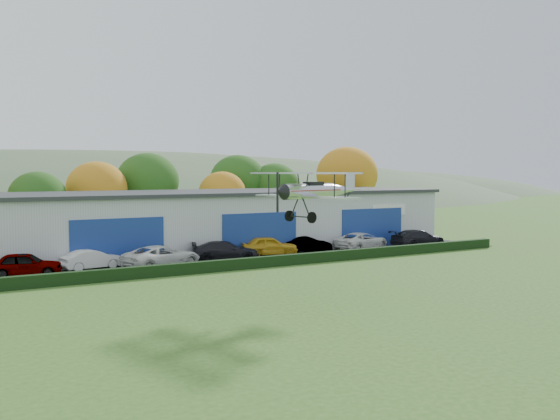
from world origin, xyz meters
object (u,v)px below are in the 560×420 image
car_7 (418,238)px  car_5 (308,244)px  car_0 (25,264)px  car_1 (92,259)px  car_4 (269,246)px  car_2 (162,257)px  car_3 (226,251)px  biplane (315,189)px  car_6 (361,241)px  hangar (229,219)px

car_7 → car_5: bearing=78.0°
car_0 → car_1: (4.58, 0.64, -0.09)m
car_5 → car_0: bearing=109.1°
car_0 → car_5: 23.23m
car_4 → car_7: car_4 is taller
car_1 → car_2: car_2 is taller
car_3 → car_4: bearing=-57.4°
biplane → car_1: bearing=102.7°
car_5 → car_3: bearing=114.8°
car_6 → car_5: bearing=61.3°
car_4 → car_5: size_ratio=1.16×
car_2 → car_7: car_2 is taller
hangar → biplane: (-5.98, -23.12, 3.41)m
car_4 → car_6: (9.03, -0.88, -0.04)m
hangar → biplane: 24.12m
hangar → car_7: bearing=-29.3°
car_1 → car_4: car_4 is taller
car_3 → car_4: (4.42, 0.87, 0.05)m
car_5 → car_4: bearing=111.3°
car_6 → car_7: size_ratio=1.00×
car_0 → car_7: car_7 is taller
car_7 → car_2: bearing=89.5°
hangar → car_6: (9.49, -7.57, -1.83)m
car_1 → car_5: 18.63m
car_5 → car_7: (10.77, -2.24, 0.13)m
car_3 → car_7: size_ratio=0.95×
car_1 → car_5: size_ratio=1.05×
car_3 → car_5: size_ratio=1.28×
hangar → car_4: (0.46, -6.69, -1.79)m
car_0 → biplane: biplane is taller
car_2 → car_6: 19.04m
car_2 → hangar: bearing=-65.8°
car_1 → car_5: bearing=-99.7°
hangar → car_0: (-18.65, -7.27, -1.80)m
car_2 → car_7: size_ratio=1.07×
car_2 → biplane: biplane is taller
car_0 → car_4: car_4 is taller
car_2 → car_6: size_ratio=1.06×
car_3 → biplane: 16.55m
car_1 → car_5: (18.63, 0.27, -0.04)m
car_4 → car_7: size_ratio=0.86×
car_4 → car_5: car_4 is taller
car_0 → car_1: size_ratio=1.09×
car_3 → car_6: (13.45, -0.01, 0.01)m
car_6 → biplane: bearing=120.1°
car_2 → car_7: (24.86, -0.10, -0.02)m
car_5 → biplane: (-10.54, -16.75, 5.34)m
car_2 → car_6: bearing=-104.7°
car_5 → hangar: bearing=52.5°
car_0 → car_6: bearing=-75.1°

